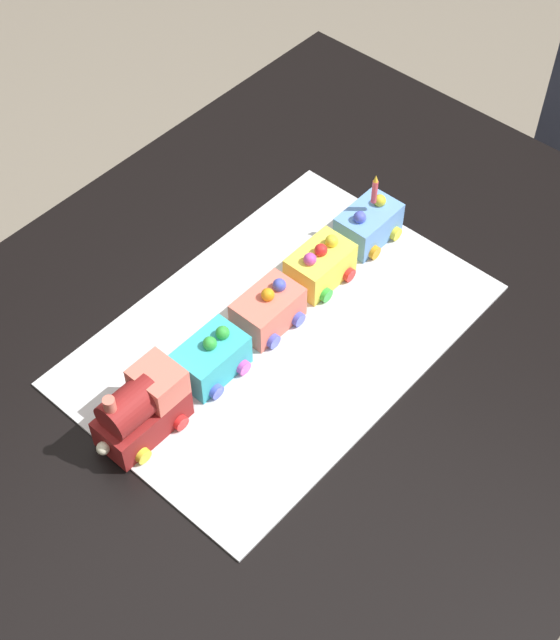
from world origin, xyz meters
The scene contains 9 objects.
ground_plane centered at (0.00, 0.00, 0.00)m, with size 8.00×8.00×0.00m, color gray.
dining_table centered at (0.00, 0.00, 0.63)m, with size 1.40×1.00×0.74m.
cake_board centered at (0.07, 0.04, 0.74)m, with size 0.60×0.40×0.00m, color silver.
cake_locomotive centered at (-0.18, 0.07, 0.79)m, with size 0.14×0.08×0.12m.
cake_car_tanker_turquoise centered at (-0.05, 0.07, 0.77)m, with size 0.10×0.08×0.07m.
cake_car_caboose_coral centered at (0.07, 0.07, 0.77)m, with size 0.10×0.08×0.07m.
cake_car_gondola_lemon centered at (0.19, 0.07, 0.77)m, with size 0.10×0.08×0.07m.
cake_car_hopper_sky_blue centered at (0.31, 0.07, 0.77)m, with size 0.10×0.08×0.07m.
birthday_candle centered at (0.31, 0.07, 0.84)m, with size 0.01×0.01×0.05m.
Camera 1 is at (-0.57, -0.52, 1.80)m, focal length 51.99 mm.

